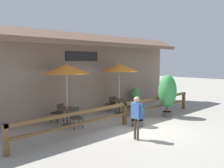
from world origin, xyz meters
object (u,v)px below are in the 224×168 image
(potted_plant_entrance_palm, at_px, (167,92))
(chair_near_streetside, at_px, (76,117))
(patio_umbrella_near, at_px, (66,69))
(dining_table_middle, at_px, (119,103))
(chair_middle_wallside, at_px, (111,103))
(pedestrian, at_px, (137,112))
(patio_umbrella_middle, at_px, (119,67))
(dining_table_near, at_px, (67,112))
(potted_plant_corner_fern, at_px, (135,97))
(chair_near_wallside, at_px, (58,112))
(chair_middle_streetside, at_px, (129,106))
(potted_plant_tall_tropical, at_px, (137,115))

(potted_plant_entrance_palm, bearing_deg, chair_near_streetside, 161.18)
(patio_umbrella_near, bearing_deg, potted_plant_entrance_palm, -26.26)
(dining_table_middle, xyz_separation_m, chair_middle_wallside, (0.03, 0.64, -0.10))
(pedestrian, bearing_deg, potted_plant_entrance_palm, -62.83)
(patio_umbrella_middle, xyz_separation_m, potted_plant_entrance_palm, (1.16, -2.17, -1.19))
(dining_table_near, relative_size, pedestrian, 0.52)
(chair_near_streetside, distance_m, potted_plant_corner_fern, 5.75)
(dining_table_near, bearing_deg, potted_plant_entrance_palm, -26.26)
(chair_near_streetside, bearing_deg, patio_umbrella_near, 100.96)
(patio_umbrella_middle, bearing_deg, chair_near_wallside, 168.37)
(dining_table_middle, height_order, potted_plant_corner_fern, potted_plant_corner_fern)
(chair_middle_wallside, relative_size, potted_plant_entrance_palm, 0.41)
(patio_umbrella_near, relative_size, patio_umbrella_middle, 1.00)
(patio_umbrella_middle, xyz_separation_m, dining_table_middle, (0.00, -0.00, -1.84))
(potted_plant_corner_fern, bearing_deg, patio_umbrella_middle, -160.27)
(potted_plant_entrance_palm, xyz_separation_m, pedestrian, (-3.89, -1.23, -0.25))
(potted_plant_entrance_palm, bearing_deg, chair_middle_streetside, 126.74)
(potted_plant_corner_fern, bearing_deg, dining_table_near, -171.82)
(potted_plant_tall_tropical, relative_size, potted_plant_corner_fern, 0.84)
(pedestrian, bearing_deg, potted_plant_corner_fern, -40.18)
(dining_table_middle, relative_size, potted_plant_tall_tropical, 0.84)
(dining_table_middle, height_order, chair_middle_streetside, chair_middle_streetside)
(chair_near_streetside, distance_m, potted_plant_entrance_palm, 4.78)
(chair_near_wallside, xyz_separation_m, potted_plant_entrance_palm, (4.45, -2.85, 0.76))
(patio_umbrella_middle, distance_m, pedestrian, 4.59)
(chair_middle_streetside, height_order, potted_plant_entrance_palm, potted_plant_entrance_palm)
(dining_table_middle, bearing_deg, pedestrian, -128.74)
(chair_middle_streetside, distance_m, potted_plant_tall_tropical, 2.08)
(dining_table_near, relative_size, patio_umbrella_middle, 0.30)
(dining_table_near, distance_m, potted_plant_entrance_palm, 4.98)
(patio_umbrella_near, bearing_deg, chair_middle_streetside, -11.22)
(patio_umbrella_near, height_order, chair_near_streetside, patio_umbrella_near)
(chair_near_wallside, bearing_deg, dining_table_near, 77.37)
(dining_table_middle, distance_m, chair_middle_streetside, 0.65)
(chair_near_wallside, height_order, chair_middle_streetside, same)
(potted_plant_tall_tropical, bearing_deg, chair_near_streetside, 141.41)
(potted_plant_corner_fern, bearing_deg, pedestrian, -139.81)
(patio_umbrella_near, distance_m, dining_table_near, 1.84)
(chair_middle_wallside, bearing_deg, chair_middle_streetside, 103.24)
(chair_middle_wallside, bearing_deg, potted_plant_tall_tropical, 79.67)
(dining_table_near, height_order, potted_plant_corner_fern, potted_plant_corner_fern)
(chair_near_wallside, relative_size, potted_plant_tall_tropical, 0.90)
(dining_table_near, relative_size, chair_middle_wallside, 0.94)
(chair_near_streetside, xyz_separation_m, pedestrian, (0.58, -2.75, 0.51))
(dining_table_near, distance_m, dining_table_middle, 3.27)
(patio_umbrella_middle, xyz_separation_m, potted_plant_corner_fern, (2.25, 0.81, -1.85))
(patio_umbrella_near, relative_size, dining_table_middle, 3.32)
(chair_middle_wallside, xyz_separation_m, pedestrian, (-2.76, -4.04, 0.51))
(chair_near_streetside, xyz_separation_m, chair_middle_wallside, (3.34, 1.29, 0.00))
(chair_near_streetside, bearing_deg, chair_middle_wallside, 35.20)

